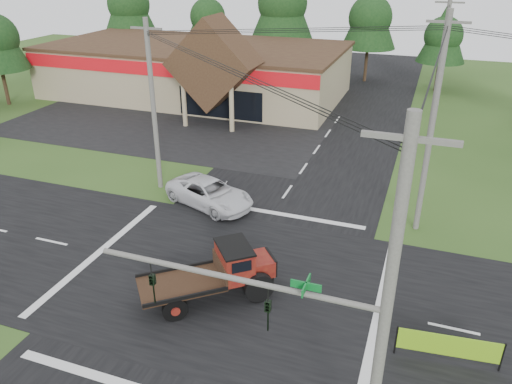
% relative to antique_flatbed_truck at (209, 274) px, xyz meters
% --- Properties ---
extents(ground, '(120.00, 120.00, 0.00)m').
position_rel_antique_flatbed_truck_xyz_m(ground, '(0.17, 1.47, -1.24)').
color(ground, '#2C491A').
rests_on(ground, ground).
extents(road_ns, '(12.00, 120.00, 0.02)m').
position_rel_antique_flatbed_truck_xyz_m(road_ns, '(0.17, 1.47, -1.23)').
color(road_ns, black).
rests_on(road_ns, ground).
extents(road_ew, '(120.00, 12.00, 0.02)m').
position_rel_antique_flatbed_truck_xyz_m(road_ew, '(0.17, 1.47, -1.22)').
color(road_ew, black).
rests_on(road_ew, ground).
extents(parking_apron, '(28.00, 14.00, 0.02)m').
position_rel_antique_flatbed_truck_xyz_m(parking_apron, '(-13.83, 20.47, -1.22)').
color(parking_apron, black).
rests_on(parking_apron, ground).
extents(cvs_building, '(30.40, 18.20, 9.19)m').
position_rel_antique_flatbed_truck_xyz_m(cvs_building, '(-15.54, 31.03, 1.54)').
color(cvs_building, tan).
rests_on(cvs_building, ground).
extents(traffic_signal_mast, '(8.12, 0.24, 7.00)m').
position_rel_antique_flatbed_truck_xyz_m(traffic_signal_mast, '(5.99, -6.03, 3.19)').
color(traffic_signal_mast, '#595651').
rests_on(traffic_signal_mast, ground).
extents(utility_pole_nr, '(2.00, 0.30, 11.00)m').
position_rel_antique_flatbed_truck_xyz_m(utility_pole_nr, '(7.67, -6.03, 4.40)').
color(utility_pole_nr, '#595651').
rests_on(utility_pole_nr, ground).
extents(utility_pole_nw, '(2.00, 0.30, 10.50)m').
position_rel_antique_flatbed_truck_xyz_m(utility_pole_nw, '(-7.83, 9.47, 4.15)').
color(utility_pole_nw, '#595651').
rests_on(utility_pole_nw, ground).
extents(utility_pole_ne, '(2.00, 0.30, 11.50)m').
position_rel_antique_flatbed_truck_xyz_m(utility_pole_ne, '(8.17, 9.47, 4.65)').
color(utility_pole_ne, '#595651').
rests_on(utility_pole_ne, ground).
extents(utility_pole_n, '(2.00, 0.30, 11.20)m').
position_rel_antique_flatbed_truck_xyz_m(utility_pole_n, '(8.17, 23.47, 4.50)').
color(utility_pole_n, '#595651').
rests_on(utility_pole_n, ground).
extents(tree_row_a, '(6.72, 6.72, 12.12)m').
position_rel_antique_flatbed_truck_xyz_m(tree_row_a, '(-29.83, 41.47, 6.81)').
color(tree_row_a, '#332316').
rests_on(tree_row_a, ground).
extents(tree_row_b, '(5.60, 5.60, 10.10)m').
position_rel_antique_flatbed_truck_xyz_m(tree_row_b, '(-19.83, 43.47, 5.47)').
color(tree_row_b, '#332316').
rests_on(tree_row_b, ground).
extents(tree_row_c, '(7.28, 7.28, 13.13)m').
position_rel_antique_flatbed_truck_xyz_m(tree_row_c, '(-9.83, 42.47, 7.48)').
color(tree_row_c, '#332316').
rests_on(tree_row_c, ground).
extents(tree_row_d, '(6.16, 6.16, 11.11)m').
position_rel_antique_flatbed_truck_xyz_m(tree_row_d, '(0.17, 43.47, 6.14)').
color(tree_row_d, '#332316').
rests_on(tree_row_d, ground).
extents(tree_row_e, '(5.04, 5.04, 9.09)m').
position_rel_antique_flatbed_truck_xyz_m(tree_row_e, '(8.17, 41.47, 4.80)').
color(tree_row_e, '#332316').
rests_on(tree_row_e, ground).
extents(antique_flatbed_truck, '(6.00, 5.50, 2.47)m').
position_rel_antique_flatbed_truck_xyz_m(antique_flatbed_truck, '(0.00, 0.00, 0.00)').
color(antique_flatbed_truck, '#5E0D0F').
rests_on(antique_flatbed_truck, ground).
extents(roadside_banner, '(3.79, 0.49, 1.30)m').
position_rel_antique_flatbed_truck_xyz_m(roadside_banner, '(9.87, -0.54, -0.59)').
color(roadside_banner, '#73AE17').
rests_on(roadside_banner, ground).
extents(white_pickup, '(6.22, 4.44, 1.57)m').
position_rel_antique_flatbed_truck_xyz_m(white_pickup, '(-3.72, 8.20, -0.45)').
color(white_pickup, silver).
rests_on(white_pickup, ground).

